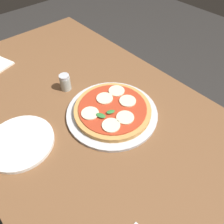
{
  "coord_description": "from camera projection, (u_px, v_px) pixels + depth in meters",
  "views": [
    {
      "loc": [
        0.51,
        -0.3,
        1.38
      ],
      "look_at": [
        0.11,
        0.06,
        0.79
      ],
      "focal_mm": 34.36,
      "sensor_mm": 36.0,
      "label": 1
    }
  ],
  "objects": [
    {
      "name": "pizza",
      "position": [
        113.0,
        109.0,
        0.79
      ],
      "size": [
        0.29,
        0.29,
        0.03
      ],
      "color": "tan",
      "rests_on": "serving_tray"
    },
    {
      "name": "plate_white",
      "position": [
        20.0,
        142.0,
        0.71
      ],
      "size": [
        0.23,
        0.23,
        0.01
      ],
      "primitive_type": "cylinder",
      "color": "white",
      "rests_on": "dining_table"
    },
    {
      "name": "pepper_shaker",
      "position": [
        65.0,
        82.0,
        0.88
      ],
      "size": [
        0.04,
        0.04,
        0.07
      ],
      "color": "#B2B7AD",
      "rests_on": "dining_table"
    },
    {
      "name": "serving_tray",
      "position": [
        112.0,
        113.0,
        0.8
      ],
      "size": [
        0.34,
        0.34,
        0.01
      ],
      "primitive_type": "cylinder",
      "color": "silver",
      "rests_on": "dining_table"
    },
    {
      "name": "ground_plane",
      "position": [
        94.0,
        187.0,
        1.41
      ],
      "size": [
        6.0,
        6.0,
        0.0
      ],
      "primitive_type": "plane",
      "color": "#2D2B28"
    },
    {
      "name": "dining_table",
      "position": [
        85.0,
        124.0,
        0.92
      ],
      "size": [
        1.39,
        0.81,
        0.78
      ],
      "color": "brown",
      "rests_on": "ground_plane"
    }
  ]
}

